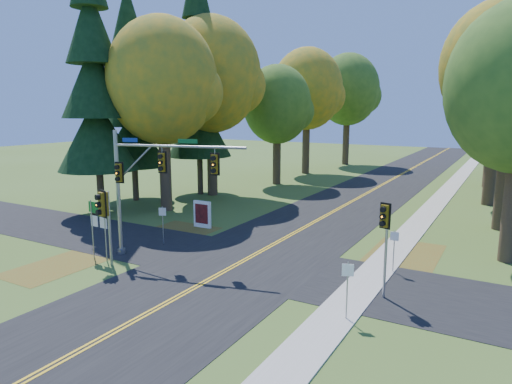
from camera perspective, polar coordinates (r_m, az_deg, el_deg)
The scene contains 28 objects.
ground at distance 21.58m, azimuth -4.52°, elevation -10.19°, with size 160.00×160.00×0.00m, color #435E21.
road_main at distance 21.58m, azimuth -4.52°, elevation -10.16°, with size 8.00×160.00×0.02m, color black.
road_cross at distance 23.15m, azimuth -1.70°, elevation -8.68°, with size 60.00×6.00×0.02m, color black.
centerline_left at distance 21.62m, azimuth -4.74°, elevation -10.08°, with size 0.10×160.00×0.01m, color gold.
centerline_right at distance 21.52m, azimuth -4.30°, elevation -10.17°, with size 0.10×160.00×0.01m, color gold.
sidewalk_east at distance 19.02m, azimuth 11.55°, elevation -13.19°, with size 1.60×160.00×0.06m, color #9E998E.
leaf_patch_w_near at distance 28.39m, azimuth -10.87°, elevation -5.27°, with size 4.00×6.00×0.00m, color brown.
leaf_patch_e at distance 24.33m, azimuth 17.42°, elevation -8.23°, with size 3.50×8.00×0.00m, color brown.
leaf_patch_w_far at distance 24.55m, azimuth -23.48°, elevation -8.45°, with size 3.00×5.00×0.00m, color brown.
tree_w_a at distance 34.52m, azimuth -11.46°, elevation 13.35°, with size 8.00×8.00×14.15m.
tree_w_b at distance 40.38m, azimuth -5.52°, elevation 14.29°, with size 8.60×8.60×15.38m.
tree_w_c at distance 46.17m, azimuth 2.78°, elevation 10.81°, with size 6.80×6.80×11.91m.
tree_e_c at distance 40.49m, azimuth 28.30°, elevation 13.54°, with size 8.80×8.80×15.79m.
tree_w_d at distance 54.35m, azimuth 6.51°, elevation 12.62°, with size 8.20×8.20×14.56m.
tree_e_d at distance 49.58m, azimuth 27.69°, elevation 9.97°, with size 7.00×7.00×12.32m.
tree_w_e at distance 64.12m, azimuth 11.49°, elevation 12.39°, with size 8.40×8.40×14.97m.
tree_e_e at distance 60.26m, azimuth 29.37°, elevation 10.60°, with size 7.80×7.80×13.74m.
pine_a at distance 34.49m, azimuth -19.57°, elevation 12.46°, with size 5.60×5.60×19.48m.
pine_b at distance 38.97m, azimuth -15.30°, elevation 10.88°, with size 5.60×5.60×17.31m.
pine_c at distance 40.85m, azimuth -7.24°, elevation 13.26°, with size 5.60×5.60×20.56m.
traffic_mast at distance 23.53m, azimuth -13.40°, elevation 1.82°, with size 7.00×2.06×6.50m.
east_signal_pole at distance 18.63m, azimuth 15.83°, elevation -4.18°, with size 0.45×0.53×3.97m.
ped_signal_pole at distance 22.98m, azimuth -18.47°, elevation -2.13°, with size 0.58×0.69×3.77m.
route_sign_cluster at distance 24.21m, azimuth -19.09°, elevation -3.17°, with size 1.42×0.16×3.03m.
info_kiosk at distance 29.60m, azimuth -6.73°, elevation -2.79°, with size 1.26×0.21×1.74m.
reg_sign_e_north at distance 22.23m, azimuth 16.89°, elevation -6.21°, with size 0.39×0.07×2.03m.
reg_sign_e_south at distance 16.94m, azimuth 11.36°, elevation -10.79°, with size 0.40×0.18×2.20m.
reg_sign_w at distance 26.20m, azimuth -11.59°, elevation -3.26°, with size 0.39×0.19×2.18m.
Camera 1 is at (11.45, -16.65, 7.56)m, focal length 32.00 mm.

